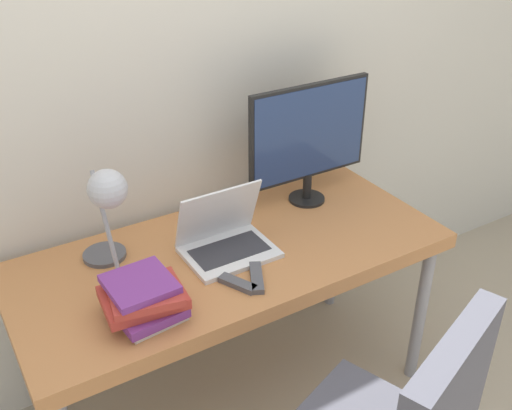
% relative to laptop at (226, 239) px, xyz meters
% --- Properties ---
extents(wall_back, '(8.00, 0.05, 2.60)m').
position_rel_laptop_xyz_m(wall_back, '(0.02, 0.42, 0.50)').
color(wall_back, beige).
rests_on(wall_back, ground_plane).
extents(desk, '(1.58, 0.71, 0.75)m').
position_rel_laptop_xyz_m(desk, '(0.02, -0.00, -0.12)').
color(desk, '#B77542').
rests_on(desk, ground_plane).
extents(laptop, '(0.32, 0.24, 0.24)m').
position_rel_laptop_xyz_m(laptop, '(0.00, 0.00, 0.00)').
color(laptop, silver).
rests_on(laptop, desk).
extents(monitor, '(0.54, 0.15, 0.50)m').
position_rel_laptop_xyz_m(monitor, '(0.47, 0.16, 0.24)').
color(monitor, black).
rests_on(monitor, desk).
extents(desk_lamp, '(0.15, 0.29, 0.41)m').
position_rel_laptop_xyz_m(desk_lamp, '(-0.39, 0.07, 0.24)').
color(desk_lamp, '#4C4C51').
rests_on(desk_lamp, desk).
extents(book_stack, '(0.26, 0.24, 0.13)m').
position_rel_laptop_xyz_m(book_stack, '(-0.39, -0.19, 0.02)').
color(book_stack, silver).
rests_on(book_stack, desk).
extents(tv_remote, '(0.09, 0.14, 0.02)m').
position_rel_laptop_xyz_m(tv_remote, '(-0.07, -0.20, -0.04)').
color(tv_remote, '#4C4C51').
rests_on(tv_remote, desk).
extents(media_remote, '(0.11, 0.16, 0.02)m').
position_rel_laptop_xyz_m(media_remote, '(0.00, -0.21, -0.04)').
color(media_remote, '#4C4C51').
rests_on(media_remote, desk).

